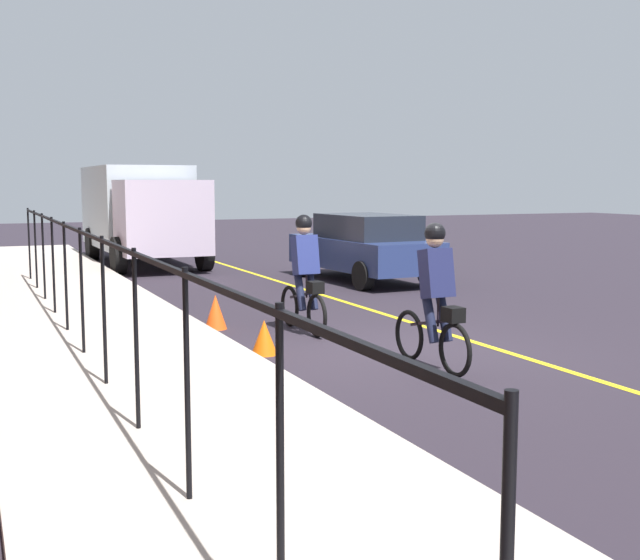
{
  "coord_description": "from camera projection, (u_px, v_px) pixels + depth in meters",
  "views": [
    {
      "loc": [
        -9.51,
        5.13,
        2.3
      ],
      "look_at": [
        0.43,
        0.75,
        1.0
      ],
      "focal_mm": 45.41,
      "sensor_mm": 36.0,
      "label": 1
    }
  ],
  "objects": [
    {
      "name": "box_truck_background",
      "position": [
        141.0,
        210.0,
        22.99
      ],
      "size": [
        6.72,
        2.57,
        2.78
      ],
      "rotation": [
        0.0,
        0.0,
        3.15
      ],
      "color": "#AAB7BE",
      "rests_on": "ground"
    },
    {
      "name": "iron_fence",
      "position": [
        81.0,
        261.0,
        10.2
      ],
      "size": [
        17.58,
        0.04,
        1.6
      ],
      "color": "black",
      "rests_on": "sidewalk"
    },
    {
      "name": "patrol_sedan",
      "position": [
        364.0,
        246.0,
        18.97
      ],
      "size": [
        4.49,
        2.11,
        1.58
      ],
      "rotation": [
        0.0,
        0.0,
        0.05
      ],
      "color": "navy",
      "rests_on": "ground"
    },
    {
      "name": "traffic_cone_near",
      "position": [
        216.0,
        312.0,
        12.8
      ],
      "size": [
        0.36,
        0.36,
        0.55
      ],
      "primitive_type": "cone",
      "color": "#F35115",
      "rests_on": "ground"
    },
    {
      "name": "sidewalk",
      "position": [
        131.0,
        372.0,
        9.6
      ],
      "size": [
        40.0,
        3.2,
        0.15
      ],
      "primitive_type": "cube",
      "color": "#B4A79B",
      "rests_on": "ground"
    },
    {
      "name": "cyclist_lead",
      "position": [
        305.0,
        274.0,
        12.44
      ],
      "size": [
        1.71,
        0.37,
        1.83
      ],
      "rotation": [
        0.0,
        0.0,
        0.02
      ],
      "color": "black",
      "rests_on": "ground"
    },
    {
      "name": "lane_line_centre",
      "position": [
        482.0,
        344.0,
        11.61
      ],
      "size": [
        36.0,
        0.12,
        0.01
      ],
      "primitive_type": "cube",
      "color": "yellow",
      "rests_on": "ground"
    },
    {
      "name": "ground_plane",
      "position": [
        383.0,
        354.0,
        10.97
      ],
      "size": [
        80.0,
        80.0,
        0.0
      ],
      "primitive_type": "plane",
      "color": "#28212B"
    },
    {
      "name": "traffic_cone_far",
      "position": [
        264.0,
        337.0,
        10.89
      ],
      "size": [
        0.36,
        0.36,
        0.47
      ],
      "primitive_type": "cone",
      "color": "#ED5E0D",
      "rests_on": "ground"
    },
    {
      "name": "cyclist_follow",
      "position": [
        435.0,
        297.0,
        9.94
      ],
      "size": [
        1.71,
        0.37,
        1.83
      ],
      "rotation": [
        0.0,
        0.0,
        0.02
      ],
      "color": "black",
      "rests_on": "ground"
    }
  ]
}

